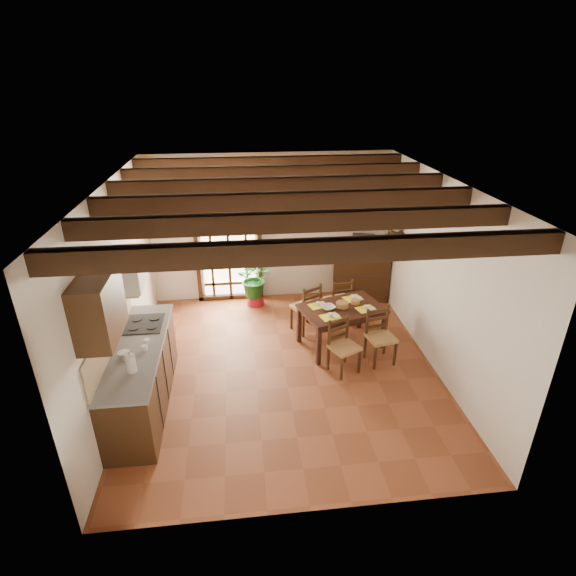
{
  "coord_description": "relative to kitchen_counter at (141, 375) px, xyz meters",
  "views": [
    {
      "loc": [
        -0.59,
        -5.61,
        4.05
      ],
      "look_at": [
        0.1,
        0.4,
        1.15
      ],
      "focal_mm": 28.0,
      "sensor_mm": 36.0,
      "label": 1
    }
  ],
  "objects": [
    {
      "name": "upper_cabinet",
      "position": [
        -0.12,
        -0.7,
        1.38
      ],
      "size": [
        0.35,
        0.8,
        0.7
      ],
      "primitive_type": "cube",
      "color": "#341F10",
      "rests_on": "room_shell"
    },
    {
      "name": "dining_table",
      "position": [
        2.93,
        1.14,
        0.13
      ],
      "size": [
        1.46,
        1.15,
        0.69
      ],
      "rotation": [
        0.0,
        0.0,
        0.29
      ],
      "color": "black",
      "rests_on": "ground_plane"
    },
    {
      "name": "fuse_box",
      "position": [
        3.46,
        3.08,
        1.28
      ],
      "size": [
        0.25,
        0.03,
        0.32
      ],
      "primitive_type": "cube",
      "color": "white",
      "rests_on": "room_shell"
    },
    {
      "name": "counter_items",
      "position": [
        0.0,
        0.09,
        0.49
      ],
      "size": [
        0.5,
        1.43,
        0.25
      ],
      "color": "black",
      "rests_on": "kitchen_counter"
    },
    {
      "name": "table_bowl",
      "position": [
        2.7,
        1.12,
        0.24
      ],
      "size": [
        0.27,
        0.27,
        0.05
      ],
      "primitive_type": "imported",
      "rotation": [
        0.0,
        0.0,
        0.29
      ],
      "color": "white",
      "rests_on": "dining_table"
    },
    {
      "name": "shelf_flowers",
      "position": [
        4.1,
        2.2,
        1.38
      ],
      "size": [
        0.14,
        0.14,
        0.36
      ],
      "color": "#FFF628",
      "rests_on": "shelf_vase"
    },
    {
      "name": "plant_pot",
      "position": [
        1.62,
        2.74,
        -0.36
      ],
      "size": [
        0.35,
        0.35,
        0.21
      ],
      "primitive_type": "cone",
      "color": "maroon",
      "rests_on": "ground_plane"
    },
    {
      "name": "chair_far_left",
      "position": [
        2.44,
        1.67,
        -0.19
      ],
      "size": [
        0.55,
        0.55,
        0.89
      ],
      "rotation": [
        0.0,
        0.0,
        3.66
      ],
      "color": "#AE7C4A",
      "rests_on": "ground_plane"
    },
    {
      "name": "kitchen_counter",
      "position": [
        0.0,
        0.0,
        0.0
      ],
      "size": [
        0.64,
        2.25,
        1.38
      ],
      "color": "#341F10",
      "rests_on": "ground_plane"
    },
    {
      "name": "potted_plant",
      "position": [
        1.62,
        2.74,
        0.1
      ],
      "size": [
        1.79,
        1.56,
        1.92
      ],
      "primitive_type": "imported",
      "rotation": [
        0.0,
        0.0,
        0.05
      ],
      "color": "#144C19",
      "rests_on": "ground_plane"
    },
    {
      "name": "crt_tv",
      "position": [
        3.7,
        2.82,
        0.62
      ],
      "size": [
        0.52,
        0.5,
        0.36
      ],
      "rotation": [
        0.0,
        0.0,
        -0.32
      ],
      "color": "black",
      "rests_on": "sideboard"
    },
    {
      "name": "shelf_vase",
      "position": [
        4.1,
        2.2,
        1.18
      ],
      "size": [
        0.15,
        0.15,
        0.15
      ],
      "primitive_type": "imported",
      "color": "#B2BFB2",
      "rests_on": "wall_shelf"
    },
    {
      "name": "ceiling_beams",
      "position": [
        1.96,
        0.6,
        2.22
      ],
      "size": [
        4.5,
        4.34,
        0.2
      ],
      "color": "black",
      "rests_on": "room_shell"
    },
    {
      "name": "chair_far_right",
      "position": [
        3.05,
        1.86,
        -0.2
      ],
      "size": [
        0.48,
        0.46,
        0.89
      ],
      "rotation": [
        0.0,
        0.0,
        3.33
      ],
      "color": "#AE7C4A",
      "rests_on": "ground_plane"
    },
    {
      "name": "pendant_lamp",
      "position": [
        2.93,
        1.24,
        1.6
      ],
      "size": [
        0.36,
        0.36,
        0.84
      ],
      "color": "black",
      "rests_on": "room_shell"
    },
    {
      "name": "chair_near_left",
      "position": [
        2.82,
        0.43,
        -0.21
      ],
      "size": [
        0.51,
        0.51,
        0.85
      ],
      "rotation": [
        0.0,
        0.0,
        0.46
      ],
      "color": "#AE7C4A",
      "rests_on": "ground_plane"
    },
    {
      "name": "table_setting",
      "position": [
        2.93,
        1.14,
        0.19
      ],
      "size": [
        0.93,
        0.62,
        0.09
      ],
      "rotation": [
        0.0,
        0.0,
        0.29
      ],
      "color": "#FFF628",
      "rests_on": "dining_table"
    },
    {
      "name": "sideboard",
      "position": [
        3.7,
        2.83,
        -0.02
      ],
      "size": [
        1.13,
        0.68,
        0.9
      ],
      "primitive_type": "cube",
      "rotation": [
        0.0,
        0.0,
        -0.21
      ],
      "color": "#341F10",
      "rests_on": "ground_plane"
    },
    {
      "name": "ground_plane",
      "position": [
        1.96,
        0.6,
        -0.47
      ],
      "size": [
        5.0,
        5.0,
        0.0
      ],
      "primitive_type": "plane",
      "color": "brown"
    },
    {
      "name": "chair_near_right",
      "position": [
        3.43,
        0.61,
        -0.2
      ],
      "size": [
        0.47,
        0.45,
        0.86
      ],
      "rotation": [
        0.0,
        0.0,
        0.21
      ],
      "color": "#AE7C4A",
      "rests_on": "ground_plane"
    },
    {
      "name": "french_door",
      "position": [
        1.16,
        3.05,
        0.7
      ],
      "size": [
        1.26,
        0.11,
        2.32
      ],
      "color": "white",
      "rests_on": "ground_plane"
    },
    {
      "name": "wall_shelf",
      "position": [
        4.1,
        2.2,
        1.04
      ],
      "size": [
        0.2,
        0.42,
        0.2
      ],
      "color": "#341F10",
      "rests_on": "room_shell"
    },
    {
      "name": "framed_picture",
      "position": [
        4.18,
        2.2,
        1.58
      ],
      "size": [
        0.03,
        0.32,
        0.32
      ],
      "color": "brown",
      "rests_on": "room_shell"
    },
    {
      "name": "range_hood",
      "position": [
        -0.09,
        0.55,
        1.26
      ],
      "size": [
        0.38,
        0.6,
        0.54
      ],
      "color": "white",
      "rests_on": "room_shell"
    },
    {
      "name": "room_shell",
      "position": [
        1.96,
        0.6,
        1.34
      ],
      "size": [
        4.52,
        5.02,
        2.81
      ],
      "color": "silver",
      "rests_on": "ground_plane"
    }
  ]
}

